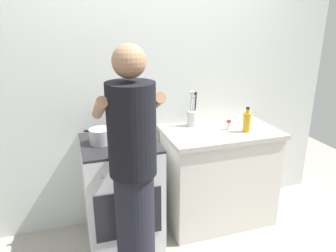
{
  "coord_description": "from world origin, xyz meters",
  "views": [
    {
      "loc": [
        -0.69,
        -2.19,
        1.82
      ],
      "look_at": [
        0.05,
        0.12,
        1.0
      ],
      "focal_mm": 33.69,
      "sensor_mm": 36.0,
      "label": 1
    }
  ],
  "objects_px": {
    "spice_bottle": "(229,125)",
    "oil_bottle": "(247,122)",
    "mixing_bowl": "(137,135)",
    "stove_range": "(122,191)",
    "person": "(133,178)",
    "pot": "(101,136)",
    "utensil_crock": "(192,116)"
  },
  "relations": [
    {
      "from": "stove_range",
      "to": "person",
      "type": "relative_size",
      "value": 0.53
    },
    {
      "from": "stove_range",
      "to": "mixing_bowl",
      "type": "xyz_separation_m",
      "value": [
        0.14,
        -0.04,
        0.51
      ]
    },
    {
      "from": "mixing_bowl",
      "to": "person",
      "type": "bearing_deg",
      "value": -105.53
    },
    {
      "from": "mixing_bowl",
      "to": "oil_bottle",
      "type": "bearing_deg",
      "value": -3.3
    },
    {
      "from": "spice_bottle",
      "to": "person",
      "type": "bearing_deg",
      "value": -150.08
    },
    {
      "from": "stove_range",
      "to": "mixing_bowl",
      "type": "relative_size",
      "value": 3.48
    },
    {
      "from": "pot",
      "to": "mixing_bowl",
      "type": "distance_m",
      "value": 0.29
    },
    {
      "from": "pot",
      "to": "oil_bottle",
      "type": "relative_size",
      "value": 1.11
    },
    {
      "from": "stove_range",
      "to": "oil_bottle",
      "type": "xyz_separation_m",
      "value": [
        1.09,
        -0.1,
        0.54
      ]
    },
    {
      "from": "stove_range",
      "to": "mixing_bowl",
      "type": "distance_m",
      "value": 0.53
    },
    {
      "from": "stove_range",
      "to": "pot",
      "type": "xyz_separation_m",
      "value": [
        -0.14,
        0.01,
        0.51
      ]
    },
    {
      "from": "spice_bottle",
      "to": "oil_bottle",
      "type": "distance_m",
      "value": 0.16
    },
    {
      "from": "spice_bottle",
      "to": "oil_bottle",
      "type": "height_order",
      "value": "oil_bottle"
    },
    {
      "from": "mixing_bowl",
      "to": "utensil_crock",
      "type": "relative_size",
      "value": 0.79
    },
    {
      "from": "utensil_crock",
      "to": "spice_bottle",
      "type": "height_order",
      "value": "utensil_crock"
    },
    {
      "from": "pot",
      "to": "oil_bottle",
      "type": "bearing_deg",
      "value": -5.2
    },
    {
      "from": "utensil_crock",
      "to": "oil_bottle",
      "type": "bearing_deg",
      "value": -37.02
    },
    {
      "from": "oil_bottle",
      "to": "stove_range",
      "type": "bearing_deg",
      "value": 174.89
    },
    {
      "from": "pot",
      "to": "utensil_crock",
      "type": "bearing_deg",
      "value": 12.04
    },
    {
      "from": "stove_range",
      "to": "spice_bottle",
      "type": "bearing_deg",
      "value": 0.28
    },
    {
      "from": "mixing_bowl",
      "to": "utensil_crock",
      "type": "bearing_deg",
      "value": 22.84
    },
    {
      "from": "stove_range",
      "to": "oil_bottle",
      "type": "distance_m",
      "value": 1.22
    },
    {
      "from": "spice_bottle",
      "to": "person",
      "type": "relative_size",
      "value": 0.05
    },
    {
      "from": "pot",
      "to": "utensil_crock",
      "type": "xyz_separation_m",
      "value": [
        0.84,
        0.18,
        0.04
      ]
    },
    {
      "from": "person",
      "to": "pot",
      "type": "bearing_deg",
      "value": 103.47
    },
    {
      "from": "utensil_crock",
      "to": "person",
      "type": "xyz_separation_m",
      "value": [
        -0.71,
        -0.75,
        -0.14
      ]
    },
    {
      "from": "pot",
      "to": "stove_range",
      "type": "bearing_deg",
      "value": -5.93
    },
    {
      "from": "pot",
      "to": "spice_bottle",
      "type": "distance_m",
      "value": 1.11
    },
    {
      "from": "mixing_bowl",
      "to": "spice_bottle",
      "type": "height_order",
      "value": "mixing_bowl"
    },
    {
      "from": "stove_range",
      "to": "oil_bottle",
      "type": "bearing_deg",
      "value": -5.11
    },
    {
      "from": "person",
      "to": "mixing_bowl",
      "type": "bearing_deg",
      "value": 74.47
    },
    {
      "from": "stove_range",
      "to": "person",
      "type": "bearing_deg",
      "value": -90.31
    }
  ]
}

